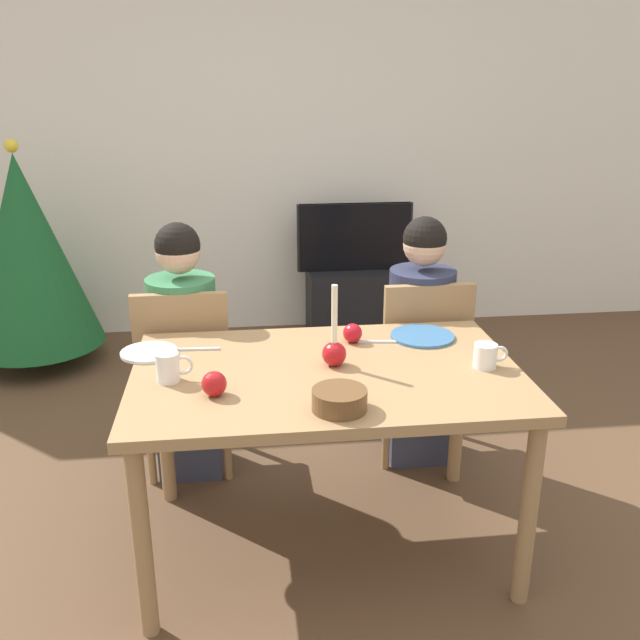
{
  "coord_description": "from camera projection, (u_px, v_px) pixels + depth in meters",
  "views": [
    {
      "loc": [
        -0.3,
        -2.28,
        1.76
      ],
      "look_at": [
        0.0,
        0.2,
        0.87
      ],
      "focal_mm": 38.91,
      "sensor_mm": 36.0,
      "label": 1
    }
  ],
  "objects": [
    {
      "name": "bowl_walnuts",
      "position": [
        340.0,
        400.0,
        2.19
      ],
      "size": [
        0.18,
        0.18,
        0.07
      ],
      "primitive_type": "cylinder",
      "color": "brown",
      "rests_on": "dining_table"
    },
    {
      "name": "person_right_child",
      "position": [
        419.0,
        345.0,
        3.22
      ],
      "size": [
        0.3,
        0.3,
        1.17
      ],
      "color": "#33384C",
      "rests_on": "ground"
    },
    {
      "name": "mug_right",
      "position": [
        486.0,
        356.0,
        2.51
      ],
      "size": [
        0.13,
        0.08,
        0.09
      ],
      "color": "white",
      "rests_on": "dining_table"
    },
    {
      "name": "ground_plane",
      "position": [
        326.0,
        543.0,
        2.75
      ],
      "size": [
        7.68,
        7.68,
        0.0
      ],
      "primitive_type": "plane",
      "color": "brown"
    },
    {
      "name": "fork_right",
      "position": [
        381.0,
        342.0,
        2.75
      ],
      "size": [
        0.18,
        0.04,
        0.01
      ],
      "primitive_type": "cube",
      "rotation": [
        0.0,
        0.0,
        -0.13
      ],
      "color": "silver",
      "rests_on": "dining_table"
    },
    {
      "name": "dining_table",
      "position": [
        327.0,
        391.0,
        2.53
      ],
      "size": [
        1.4,
        0.9,
        0.75
      ],
      "color": "#99754C",
      "rests_on": "ground"
    },
    {
      "name": "apple_by_left_plate",
      "position": [
        353.0,
        333.0,
        2.75
      ],
      "size": [
        0.08,
        0.08,
        0.08
      ],
      "primitive_type": "sphere",
      "color": "red",
      "rests_on": "dining_table"
    },
    {
      "name": "fork_left",
      "position": [
        196.0,
        349.0,
        2.68
      ],
      "size": [
        0.18,
        0.02,
        0.01
      ],
      "primitive_type": "cube",
      "rotation": [
        0.0,
        0.0,
        -0.06
      ],
      "color": "silver",
      "rests_on": "dining_table"
    },
    {
      "name": "tv",
      "position": [
        355.0,
        237.0,
        4.72
      ],
      "size": [
        0.79,
        0.05,
        0.46
      ],
      "color": "black",
      "rests_on": "tv_stand"
    },
    {
      "name": "mug_left",
      "position": [
        169.0,
        367.0,
        2.39
      ],
      "size": [
        0.13,
        0.08,
        0.1
      ],
      "color": "white",
      "rests_on": "dining_table"
    },
    {
      "name": "apple_near_candle",
      "position": [
        214.0,
        384.0,
        2.29
      ],
      "size": [
        0.08,
        0.08,
        0.08
      ],
      "primitive_type": "sphere",
      "color": "#AF1518",
      "rests_on": "dining_table"
    },
    {
      "name": "back_wall",
      "position": [
        278.0,
        145.0,
        4.75
      ],
      "size": [
        6.4,
        0.1,
        2.6
      ],
      "primitive_type": "cube",
      "color": "silver",
      "rests_on": "ground"
    },
    {
      "name": "plate_right",
      "position": [
        422.0,
        336.0,
        2.81
      ],
      "size": [
        0.26,
        0.26,
        0.01
      ],
      "primitive_type": "cylinder",
      "color": "teal",
      "rests_on": "dining_table"
    },
    {
      "name": "plate_left",
      "position": [
        149.0,
        352.0,
        2.64
      ],
      "size": [
        0.21,
        0.21,
        0.01
      ],
      "primitive_type": "cylinder",
      "color": "silver",
      "rests_on": "dining_table"
    },
    {
      "name": "tv_stand",
      "position": [
        354.0,
        302.0,
        4.88
      ],
      "size": [
        0.64,
        0.4,
        0.48
      ],
      "primitive_type": "cube",
      "color": "black",
      "rests_on": "ground"
    },
    {
      "name": "christmas_tree",
      "position": [
        27.0,
        252.0,
        4.22
      ],
      "size": [
        0.81,
        0.81,
        1.41
      ],
      "color": "brown",
      "rests_on": "ground"
    },
    {
      "name": "person_left_child",
      "position": [
        185.0,
        356.0,
        3.1
      ],
      "size": [
        0.3,
        0.3,
        1.17
      ],
      "color": "#33384C",
      "rests_on": "ground"
    },
    {
      "name": "chair_right",
      "position": [
        421.0,
        359.0,
        3.21
      ],
      "size": [
        0.4,
        0.4,
        0.9
      ],
      "color": "#99754C",
      "rests_on": "ground"
    },
    {
      "name": "chair_left",
      "position": [
        186.0,
        370.0,
        3.09
      ],
      "size": [
        0.4,
        0.4,
        0.9
      ],
      "color": "#99754C",
      "rests_on": "ground"
    },
    {
      "name": "candle_centerpiece",
      "position": [
        334.0,
        349.0,
        2.52
      ],
      "size": [
        0.09,
        0.09,
        0.31
      ],
      "color": "red",
      "rests_on": "dining_table"
    }
  ]
}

